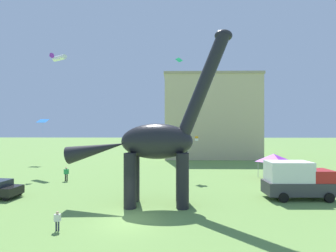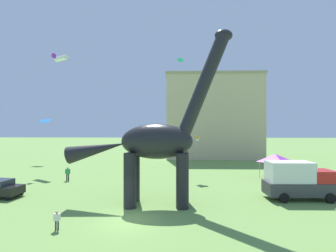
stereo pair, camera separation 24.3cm
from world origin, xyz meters
name	(u,v)px [view 2 (the right image)]	position (x,y,z in m)	size (l,w,h in m)	color
ground_plane	(128,221)	(0.00, 0.00, 0.00)	(240.00, 240.00, 0.00)	#6B9347
dinosaur_sculpture	(156,141)	(1.54, 3.54, 5.01)	(13.27, 2.81, 13.87)	black
parked_box_truck	(298,180)	(13.46, 5.29, 1.65)	(5.63, 2.37, 3.20)	#38383D
person_vendor_side	(57,218)	(-3.97, -1.64, 0.71)	(0.44, 0.19, 1.17)	#2D3347
person_near_flyer	(68,172)	(-9.22, 11.78, 0.95)	(0.59, 0.26, 1.58)	black
festival_canopy_tent	(275,158)	(14.62, 13.06, 2.54)	(3.15, 3.15, 3.00)	#B2B2B7
kite_far_right	(198,138)	(5.59, 12.42, 4.81)	(0.42, 0.42, 0.51)	orange
kite_drifting	(45,121)	(-19.11, 25.47, 7.12)	(1.92, 1.45, 2.35)	#287AE5
kite_trailing	(180,60)	(3.72, 18.59, 15.48)	(1.11, 1.22, 0.36)	#19B2B7
kite_mid_right	(60,58)	(-14.35, 20.63, 16.48)	(2.57, 2.69, 0.76)	white
background_building_block	(212,117)	(10.41, 34.99, 8.16)	(18.45, 11.39, 16.31)	#CCB78E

